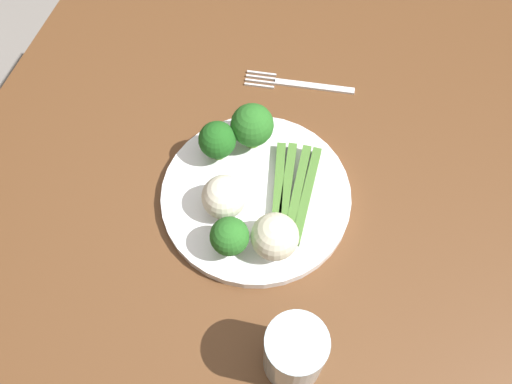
# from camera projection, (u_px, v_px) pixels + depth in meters

# --- Properties ---
(ground_plane) EXTENTS (6.00, 6.00, 0.02)m
(ground_plane) POSITION_uv_depth(u_px,v_px,m) (275.00, 327.00, 1.47)
(ground_plane) COLOR gray
(dining_table) EXTENTS (1.32, 0.92, 0.75)m
(dining_table) POSITION_uv_depth(u_px,v_px,m) (288.00, 214.00, 0.88)
(dining_table) COLOR brown
(dining_table) RESTS_ON ground_plane
(plate) EXTENTS (0.25, 0.25, 0.01)m
(plate) POSITION_uv_depth(u_px,v_px,m) (256.00, 196.00, 0.77)
(plate) COLOR white
(plate) RESTS_ON dining_table
(asparagus_bundle) EXTENTS (0.15, 0.07, 0.01)m
(asparagus_bundle) POSITION_uv_depth(u_px,v_px,m) (292.00, 192.00, 0.76)
(asparagus_bundle) COLOR #47752D
(asparagus_bundle) RESTS_ON plate
(broccoli_back) EXTENTS (0.05, 0.05, 0.06)m
(broccoli_back) POSITION_uv_depth(u_px,v_px,m) (230.00, 237.00, 0.70)
(broccoli_back) COLOR #568E33
(broccoli_back) RESTS_ON plate
(broccoli_left) EXTENTS (0.05, 0.05, 0.06)m
(broccoli_left) POSITION_uv_depth(u_px,v_px,m) (216.00, 143.00, 0.76)
(broccoli_left) COLOR #4C7F2B
(broccoli_left) RESTS_ON plate
(broccoli_outer_edge) EXTENTS (0.06, 0.06, 0.07)m
(broccoli_outer_edge) POSITION_uv_depth(u_px,v_px,m) (252.00, 126.00, 0.77)
(broccoli_outer_edge) COLOR #568E33
(broccoli_outer_edge) RESTS_ON plate
(cauliflower_near_fork) EXTENTS (0.06, 0.06, 0.06)m
(cauliflower_near_fork) POSITION_uv_depth(u_px,v_px,m) (224.00, 197.00, 0.73)
(cauliflower_near_fork) COLOR silver
(cauliflower_near_fork) RESTS_ON plate
(cauliflower_front_left) EXTENTS (0.06, 0.06, 0.06)m
(cauliflower_front_left) POSITION_uv_depth(u_px,v_px,m) (275.00, 237.00, 0.70)
(cauliflower_front_left) COLOR beige
(cauliflower_front_left) RESTS_ON plate
(fork) EXTENTS (0.04, 0.17, 0.00)m
(fork) POSITION_uv_depth(u_px,v_px,m) (298.00, 84.00, 0.87)
(fork) COLOR silver
(fork) RESTS_ON dining_table
(water_glass) EXTENTS (0.07, 0.07, 0.10)m
(water_glass) POSITION_uv_depth(u_px,v_px,m) (295.00, 353.00, 0.63)
(water_glass) COLOR silver
(water_glass) RESTS_ON dining_table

